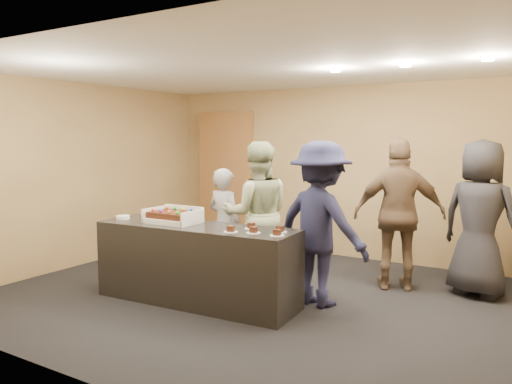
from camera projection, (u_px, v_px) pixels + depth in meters
room at (254, 185)px, 5.86m from camera, size 6.04×6.00×2.70m
serving_counter at (197, 264)px, 5.75m from camera, size 2.44×0.84×0.90m
storage_cabinet at (226, 178)px, 9.00m from camera, size 1.07×0.15×2.35m
cake_box at (174, 219)px, 5.89m from camera, size 0.61×0.42×0.18m
sheet_cake at (173, 215)px, 5.87m from camera, size 0.52×0.36×0.11m
plate_stack at (123, 217)px, 6.15m from camera, size 0.17×0.17×0.04m
slice_a at (231, 230)px, 5.28m from camera, size 0.15×0.15×0.07m
slice_b at (251, 227)px, 5.48m from camera, size 0.15×0.15×0.07m
slice_c at (253, 231)px, 5.23m from camera, size 0.15×0.15×0.07m
slice_d at (280, 230)px, 5.28m from camera, size 0.15×0.15×0.07m
slice_e at (277, 234)px, 5.09m from camera, size 0.15×0.15×0.07m
person_server_grey at (225, 224)px, 6.66m from camera, size 0.60×0.44×1.50m
person_sage_man at (257, 214)px, 6.37m from camera, size 1.14×1.10×1.85m
person_navy_man at (321, 224)px, 5.62m from camera, size 1.34×0.96×1.87m
person_brown_extra at (399, 214)px, 6.20m from camera, size 1.20×0.85×1.90m
person_dark_suit at (480, 218)px, 5.94m from camera, size 1.05×0.83×1.88m
ceiling_spotlights at (406, 65)px, 5.32m from camera, size 1.72×0.12×0.03m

